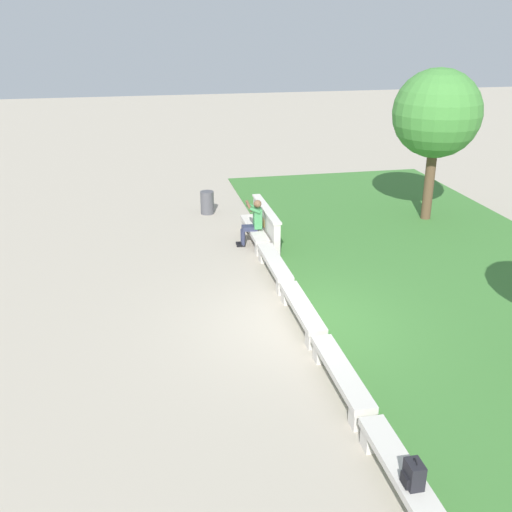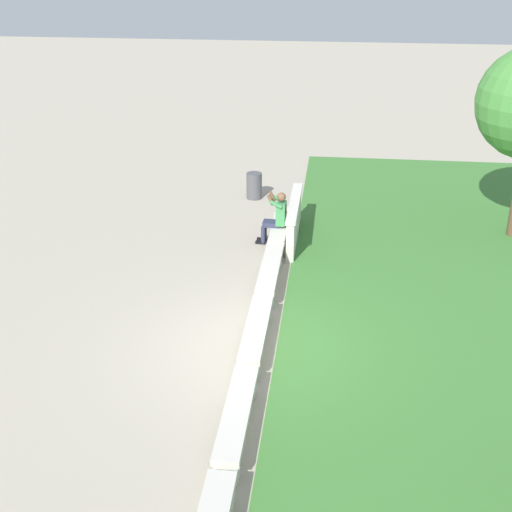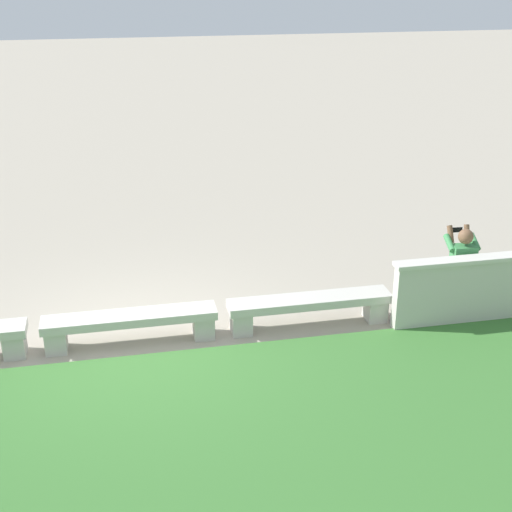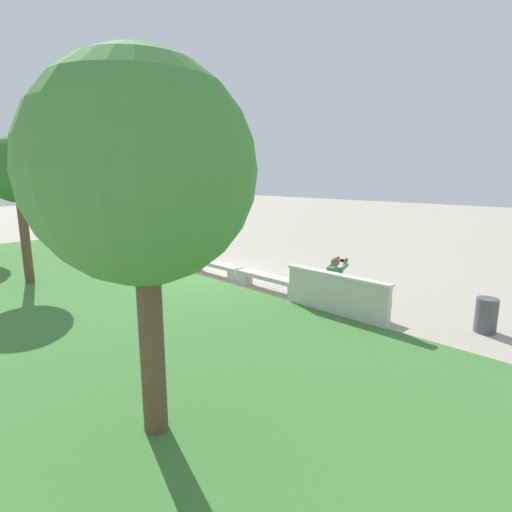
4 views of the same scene
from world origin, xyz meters
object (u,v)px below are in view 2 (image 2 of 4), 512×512
(bench_far, at_px, (237,416))
(bench_near, at_px, (270,272))
(person_photographer, at_px, (276,215))
(trash_bin, at_px, (254,186))
(bench_mid, at_px, (256,332))
(bench_main, at_px, (280,228))

(bench_far, bearing_deg, bench_near, 180.00)
(bench_far, distance_m, person_photographer, 7.34)
(trash_bin, bearing_deg, person_photographer, 16.25)
(bench_mid, distance_m, person_photographer, 4.82)
(bench_mid, height_order, bench_far, same)
(bench_near, relative_size, bench_mid, 1.00)
(trash_bin, bearing_deg, bench_near, 10.39)
(person_photographer, distance_m, trash_bin, 3.30)
(bench_mid, bearing_deg, bench_near, 180.00)
(trash_bin, bearing_deg, bench_far, 5.43)
(bench_near, xyz_separation_m, bench_far, (5.04, 0.00, 0.00))
(bench_main, distance_m, bench_near, 2.52)
(bench_mid, xyz_separation_m, bench_far, (2.52, 0.00, 0.00))
(bench_far, xyz_separation_m, person_photographer, (-7.33, -0.08, 0.43))
(bench_main, relative_size, trash_bin, 3.13)
(trash_bin, bearing_deg, bench_main, 18.89)
(bench_near, bearing_deg, bench_main, 180.00)
(bench_near, distance_m, trash_bin, 5.52)
(bench_near, distance_m, person_photographer, 2.32)
(bench_near, bearing_deg, bench_far, 0.00)
(person_photographer, xyz_separation_m, trash_bin, (-3.15, -0.92, -0.36))
(bench_main, distance_m, person_photographer, 0.49)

